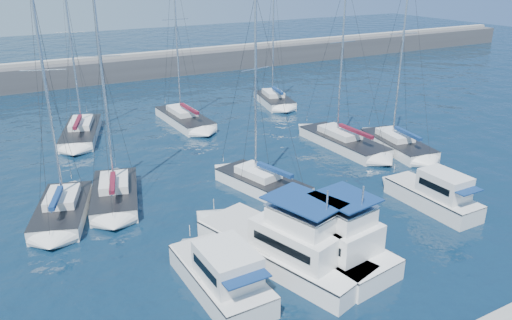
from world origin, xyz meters
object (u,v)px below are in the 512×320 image
motor_yacht_port_inner (288,246)px  sailboat_mid_a (63,209)px  motor_yacht_stbd_inner (331,242)px  sailboat_mid_c (262,183)px  sailboat_mid_d (343,141)px  sailboat_back_a (81,131)px  sailboat_mid_b (115,194)px  sailboat_back_c (274,100)px  motor_yacht_port_outer (223,276)px  sailboat_mid_e (397,144)px  motor_yacht_stbd_outer (436,196)px  sailboat_back_b (184,118)px

motor_yacht_port_inner → sailboat_mid_a: sailboat_mid_a is taller
motor_yacht_stbd_inner → sailboat_mid_c: (1.39, 10.15, -0.61)m
sailboat_mid_d → sailboat_back_a: sailboat_back_a is taller
sailboat_mid_b → sailboat_back_c: size_ratio=1.07×
motor_yacht_port_outer → sailboat_mid_d: (19.10, 14.31, -0.43)m
sailboat_mid_a → sailboat_mid_c: sailboat_mid_a is taller
motor_yacht_port_outer → sailboat_mid_b: 13.43m
sailboat_mid_a → sailboat_mid_e: size_ratio=0.95×
sailboat_mid_e → sailboat_mid_a: bearing=-173.3°
motor_yacht_stbd_outer → motor_yacht_port_inner: bearing=-176.5°
motor_yacht_port_outer → sailboat_back_c: 36.97m
motor_yacht_port_inner → motor_yacht_stbd_outer: bearing=-12.5°
sailboat_mid_c → sailboat_mid_e: bearing=-8.4°
sailboat_mid_a → sailboat_mid_b: (3.65, 0.72, 0.01)m
motor_yacht_stbd_inner → sailboat_mid_a: size_ratio=0.55×
motor_yacht_port_outer → motor_yacht_stbd_inner: 6.61m
sailboat_mid_d → sailboat_back_a: bearing=142.6°
sailboat_mid_a → sailboat_back_b: 21.56m
sailboat_mid_a → sailboat_back_a: bearing=93.5°
motor_yacht_stbd_inner → sailboat_mid_d: bearing=41.4°
sailboat_back_a → motor_yacht_port_inner: bearing=-61.2°
sailboat_back_b → sailboat_back_c: (12.24, 1.95, 0.00)m
motor_yacht_port_inner → sailboat_mid_d: 20.21m
sailboat_mid_b → sailboat_mid_c: 10.60m
sailboat_mid_a → sailboat_back_b: (14.80, 15.68, -0.01)m
motor_yacht_stbd_outer → sailboat_mid_b: 22.25m
motor_yacht_stbd_inner → sailboat_mid_a: sailboat_mid_a is taller
motor_yacht_stbd_inner → sailboat_mid_d: (12.50, 14.60, -0.62)m
motor_yacht_stbd_inner → sailboat_back_a: 30.33m
sailboat_mid_c → sailboat_mid_d: 11.97m
motor_yacht_stbd_inner → sailboat_mid_a: (-12.30, 12.85, -0.59)m
sailboat_back_b → sailboat_mid_c: bearing=-95.0°
sailboat_mid_e → sailboat_back_b: 21.82m
sailboat_mid_a → sailboat_mid_c: (13.69, -2.69, -0.02)m
sailboat_mid_d → motor_yacht_port_inner: bearing=-138.7°
sailboat_mid_d → sailboat_mid_e: 4.82m
sailboat_back_b → motor_yacht_port_outer: bearing=-109.4°
motor_yacht_port_inner → sailboat_back_a: size_ratio=0.70×
motor_yacht_stbd_outer → sailboat_mid_b: bearing=147.4°
sailboat_mid_d → sailboat_mid_e: size_ratio=0.92×
sailboat_mid_c → sailboat_back_c: 24.32m
motor_yacht_stbd_inner → sailboat_back_a: bearing=96.9°
sailboat_mid_a → motor_yacht_stbd_outer: bearing=-7.8°
sailboat_mid_b → sailboat_back_b: (11.15, 14.96, -0.01)m
motor_yacht_stbd_inner → sailboat_mid_c: size_ratio=0.60×
sailboat_mid_b → sailboat_back_a: (0.80, 15.73, -0.03)m
motor_yacht_stbd_inner → sailboat_mid_d: sailboat_mid_d is taller
sailboat_mid_b → sailboat_mid_e: size_ratio=0.99×
motor_yacht_port_inner → sailboat_mid_b: 14.22m
motor_yacht_port_inner → sailboat_mid_e: (18.58, 10.75, -0.59)m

